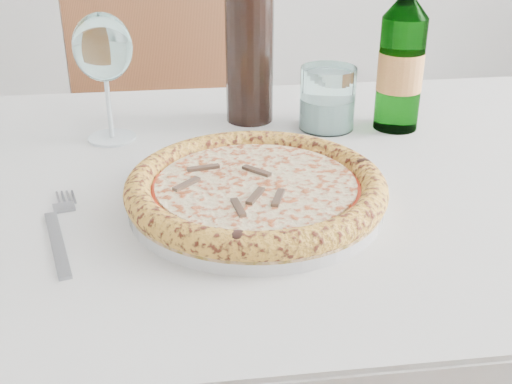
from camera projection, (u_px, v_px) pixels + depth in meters
dining_table at (243, 236)px, 0.90m from camera, size 1.36×0.85×0.76m
chair_far at (174, 134)px, 1.61m from camera, size 0.53×0.53×0.93m
plate at (256, 200)px, 0.77m from camera, size 0.30×0.30×0.02m
pizza at (256, 187)px, 0.76m from camera, size 0.31×0.31×0.03m
fork at (60, 231)px, 0.71m from camera, size 0.04×0.21×0.00m
wine_glass at (103, 50)px, 0.91m from camera, size 0.08×0.08×0.19m
tumbler at (327, 102)px, 1.00m from camera, size 0.09×0.09×0.10m
beer_bottle at (401, 61)px, 0.97m from camera, size 0.07×0.07×0.27m
wine_bottle at (249, 39)px, 0.99m from camera, size 0.08×0.08×0.31m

